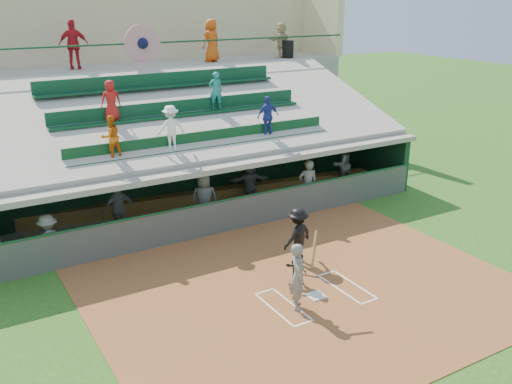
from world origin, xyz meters
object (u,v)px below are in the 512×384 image
home_plate (316,296)px  trash_bin (288,49)px  batter_at_plate (298,276)px  catcher (295,265)px

home_plate → trash_bin: 15.33m
batter_at_plate → trash_bin: (8.05, 12.71, 4.11)m
trash_bin → catcher: bearing=-122.5°
batter_at_plate → trash_bin: size_ratio=2.43×
batter_at_plate → catcher: size_ratio=1.68×
batter_at_plate → trash_bin: trash_bin is taller
batter_at_plate → catcher: 1.24m
catcher → trash_bin: 14.52m
catcher → trash_bin: bearing=-124.4°
trash_bin → home_plate: bearing=-120.3°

